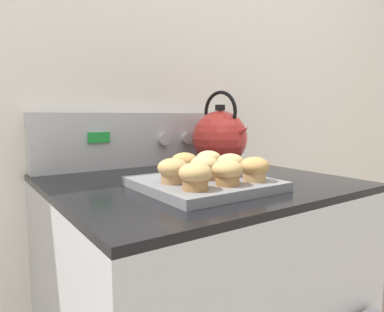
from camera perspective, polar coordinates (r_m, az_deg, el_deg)
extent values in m
cube|color=white|center=(1.26, -9.52, 11.21)|extent=(8.00, 0.05, 2.40)
cube|color=black|center=(0.96, 0.36, -4.39)|extent=(0.76, 0.69, 0.02)
cube|color=#B7BABF|center=(1.22, -8.30, 2.74)|extent=(0.74, 0.05, 0.18)
cube|color=green|center=(1.12, -15.25, 3.00)|extent=(0.07, 0.01, 0.03)
cylinder|color=#B7BABF|center=(1.22, -4.66, 2.79)|extent=(0.04, 0.02, 0.04)
cylinder|color=#B7BABF|center=(1.27, -0.79, 2.97)|extent=(0.04, 0.02, 0.04)
cylinder|color=#B7BABF|center=(1.33, 2.76, 3.13)|extent=(0.04, 0.02, 0.04)
cube|color=slate|center=(0.83, 1.91, -4.63)|extent=(0.30, 0.30, 0.02)
cylinder|color=olive|center=(0.71, 0.56, -4.55)|extent=(0.05, 0.05, 0.03)
ellipsoid|color=tan|center=(0.71, 0.56, -2.81)|extent=(0.07, 0.07, 0.04)
cylinder|color=olive|center=(0.76, 5.92, -3.81)|extent=(0.05, 0.05, 0.03)
ellipsoid|color=tan|center=(0.76, 5.94, -2.19)|extent=(0.07, 0.07, 0.04)
cylinder|color=tan|center=(0.82, 10.36, -3.16)|extent=(0.05, 0.05, 0.03)
ellipsoid|color=tan|center=(0.82, 10.40, -1.65)|extent=(0.07, 0.07, 0.04)
cylinder|color=#A37A4C|center=(0.78, -3.22, -3.52)|extent=(0.05, 0.05, 0.03)
ellipsoid|color=tan|center=(0.78, -3.23, -1.93)|extent=(0.07, 0.07, 0.04)
cylinder|color=tan|center=(0.83, 2.09, -2.91)|extent=(0.05, 0.05, 0.03)
ellipsoid|color=tan|center=(0.83, 2.10, -1.42)|extent=(0.07, 0.07, 0.04)
cylinder|color=olive|center=(0.88, 6.40, -2.39)|extent=(0.05, 0.05, 0.03)
ellipsoid|color=tan|center=(0.88, 6.42, -0.98)|extent=(0.07, 0.07, 0.04)
cylinder|color=tan|center=(0.90, -1.24, -2.15)|extent=(0.05, 0.05, 0.03)
ellipsoid|color=tan|center=(0.90, -1.25, -0.77)|extent=(0.07, 0.07, 0.04)
cylinder|color=tan|center=(0.95, 2.80, -1.70)|extent=(0.05, 0.05, 0.03)
ellipsoid|color=tan|center=(0.95, 2.80, -0.39)|extent=(0.07, 0.07, 0.04)
sphere|color=red|center=(1.21, 4.66, 2.96)|extent=(0.19, 0.19, 0.19)
cylinder|color=black|center=(1.20, 4.70, 8.03)|extent=(0.03, 0.03, 0.02)
cone|color=red|center=(1.15, 7.99, 3.93)|extent=(0.06, 0.09, 0.07)
torus|color=black|center=(1.20, 4.70, 7.32)|extent=(0.04, 0.15, 0.15)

